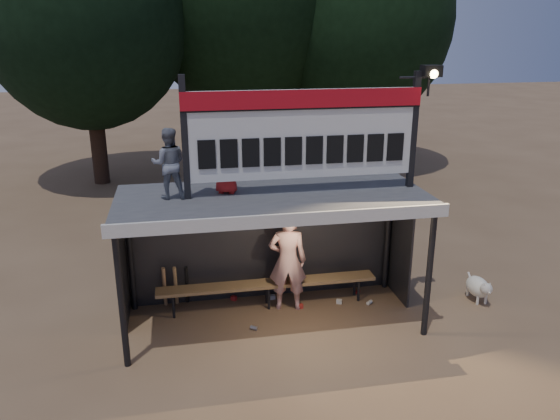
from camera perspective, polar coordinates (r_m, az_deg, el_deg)
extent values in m
plane|color=brown|center=(9.74, -0.73, -11.49)|extent=(80.00, 80.00, 0.00)
imported|color=white|center=(9.74, 0.80, -5.32)|extent=(0.75, 0.56, 1.87)
imported|color=slate|center=(8.63, -11.54, 4.79)|extent=(0.56, 0.45, 1.11)
imported|color=#AA1A1A|center=(8.78, -5.65, 4.82)|extent=(0.55, 0.45, 0.96)
cube|color=#3D3D40|center=(8.83, -0.79, 1.34)|extent=(5.00, 2.00, 0.12)
cube|color=silver|center=(7.89, 0.49, -1.07)|extent=(5.10, 0.06, 0.20)
cylinder|color=black|center=(8.36, -16.26, -9.04)|extent=(0.10, 0.10, 2.20)
cylinder|color=black|center=(9.16, 15.31, -6.47)|extent=(0.10, 0.10, 2.20)
cylinder|color=black|center=(9.99, -15.41, -4.34)|extent=(0.10, 0.10, 2.20)
cylinder|color=black|center=(10.67, 11.19, -2.55)|extent=(0.10, 0.10, 2.20)
cube|color=black|center=(10.15, -1.74, -3.31)|extent=(5.00, 0.04, 2.20)
cube|color=black|center=(9.64, -16.16, -5.28)|extent=(0.04, 1.00, 2.20)
cube|color=black|center=(10.36, 12.51, -3.28)|extent=(0.04, 1.00, 2.20)
cylinder|color=black|center=(9.81, -1.80, 2.40)|extent=(5.00, 0.06, 0.06)
cube|color=black|center=(8.47, -9.93, 7.37)|extent=(0.10, 0.10, 1.90)
cube|color=black|center=(9.28, 13.77, 8.07)|extent=(0.10, 0.10, 1.90)
cube|color=silver|center=(8.69, 2.46, 7.90)|extent=(3.80, 0.08, 1.40)
cube|color=#B00C17|center=(8.56, 2.59, 11.53)|extent=(3.80, 0.04, 0.28)
cube|color=black|center=(8.57, 2.58, 10.53)|extent=(3.80, 0.02, 0.03)
cube|color=black|center=(8.48, -7.66, 5.76)|extent=(0.27, 0.03, 0.45)
cube|color=black|center=(8.50, -5.36, 5.88)|extent=(0.27, 0.03, 0.45)
cube|color=black|center=(8.54, -3.08, 5.99)|extent=(0.27, 0.03, 0.45)
cube|color=black|center=(8.59, -0.82, 6.09)|extent=(0.27, 0.03, 0.45)
cube|color=black|center=(8.65, 1.41, 6.18)|extent=(0.27, 0.03, 0.45)
cube|color=black|center=(8.73, 3.61, 6.26)|extent=(0.27, 0.03, 0.45)
cube|color=black|center=(8.82, 5.76, 6.32)|extent=(0.27, 0.03, 0.45)
cube|color=black|center=(8.92, 7.87, 6.38)|extent=(0.27, 0.03, 0.45)
cube|color=black|center=(9.03, 9.93, 6.43)|extent=(0.27, 0.03, 0.45)
cube|color=black|center=(9.16, 11.94, 6.47)|extent=(0.27, 0.03, 0.45)
cylinder|color=black|center=(9.15, 13.88, 13.30)|extent=(0.50, 0.04, 0.04)
cylinder|color=black|center=(9.27, 15.25, 12.32)|extent=(0.04, 0.04, 0.30)
cube|color=black|center=(9.21, 15.52, 13.83)|extent=(0.30, 0.22, 0.18)
sphere|color=#FFD88C|center=(9.13, 15.75, 13.52)|extent=(0.14, 0.14, 0.14)
cube|color=olive|center=(10.00, -1.30, -7.71)|extent=(4.00, 0.35, 0.06)
cylinder|color=black|center=(9.90, -11.07, -9.84)|extent=(0.05, 0.05, 0.45)
cylinder|color=black|center=(10.11, -11.08, -9.21)|extent=(0.05, 0.05, 0.45)
cylinder|color=black|center=(10.00, -1.17, -9.16)|extent=(0.05, 0.05, 0.45)
cylinder|color=black|center=(10.21, -1.40, -8.55)|extent=(0.05, 0.05, 0.45)
cylinder|color=black|center=(10.38, 8.21, -8.26)|extent=(0.05, 0.05, 0.45)
cylinder|color=black|center=(10.59, 7.80, -7.70)|extent=(0.05, 0.05, 0.45)
cylinder|color=#321F16|center=(18.73, -18.61, 8.27)|extent=(0.50, 0.50, 3.74)
ellipsoid|color=black|center=(18.51, -19.82, 19.46)|extent=(6.46, 6.46, 7.48)
cylinder|color=black|center=(20.16, -3.71, 10.47)|extent=(0.50, 0.50, 4.18)
cylinder|color=black|center=(20.13, 8.20, 9.36)|extent=(0.50, 0.50, 3.52)
ellipsoid|color=black|center=(19.90, 8.67, 19.19)|extent=(6.08, 6.08, 7.04)
ellipsoid|color=silver|center=(10.94, 19.94, -7.54)|extent=(0.36, 0.58, 0.36)
sphere|color=beige|center=(10.69, 20.74, -7.72)|extent=(0.22, 0.22, 0.22)
cone|color=beige|center=(10.63, 21.01, -8.04)|extent=(0.10, 0.10, 0.10)
cone|color=beige|center=(10.61, 20.63, -7.31)|extent=(0.06, 0.06, 0.07)
cone|color=beige|center=(10.66, 21.09, -7.25)|extent=(0.06, 0.06, 0.07)
cylinder|color=beige|center=(10.85, 19.95, -8.84)|extent=(0.05, 0.05, 0.18)
cylinder|color=silver|center=(10.92, 20.68, -8.72)|extent=(0.05, 0.05, 0.18)
cylinder|color=beige|center=(11.12, 19.02, -8.04)|extent=(0.05, 0.05, 0.18)
cylinder|color=beige|center=(11.20, 19.74, -7.93)|extent=(0.05, 0.05, 0.18)
cylinder|color=silver|center=(11.15, 19.22, -6.57)|extent=(0.04, 0.16, 0.14)
cylinder|color=#9B7148|center=(10.16, -11.97, -7.84)|extent=(0.07, 0.27, 0.84)
cylinder|color=#A47C4C|center=(10.15, -10.84, -7.78)|extent=(0.07, 0.30, 0.83)
cylinder|color=black|center=(10.15, -9.70, -7.71)|extent=(0.07, 0.32, 0.83)
cube|color=#A21B1C|center=(10.42, -4.85, -9.17)|extent=(0.12, 0.12, 0.08)
cylinder|color=#A8A8AC|center=(9.47, -2.75, -12.19)|extent=(0.13, 0.13, 0.07)
cube|color=beige|center=(10.33, 6.19, -9.49)|extent=(0.12, 0.10, 0.08)
cylinder|color=maroon|center=(10.74, 8.07, -8.46)|extent=(0.14, 0.12, 0.07)
cube|color=#B2B2B7|center=(10.42, -0.80, -9.09)|extent=(0.10, 0.07, 0.08)
cylinder|color=silver|center=(10.38, 9.34, -9.51)|extent=(0.13, 0.13, 0.07)
cube|color=#A7261C|center=(10.11, 2.13, -10.02)|extent=(0.11, 0.08, 0.08)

